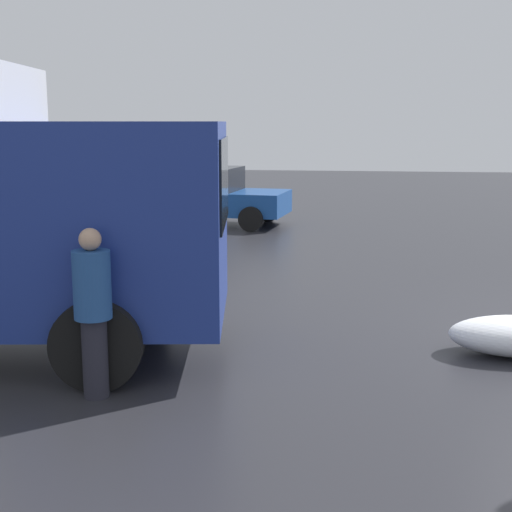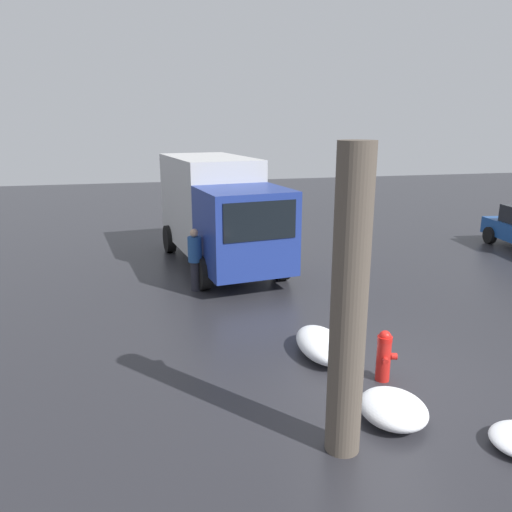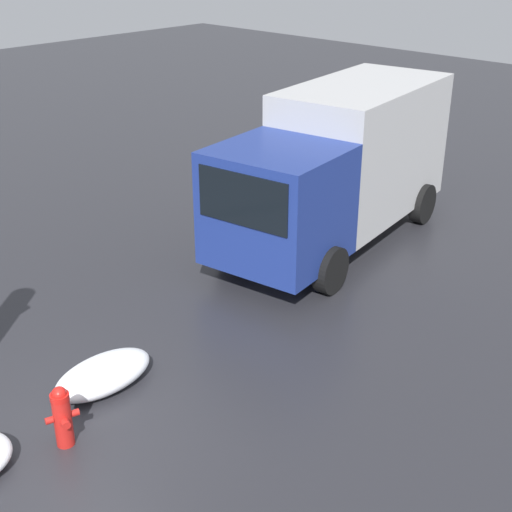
% 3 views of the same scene
% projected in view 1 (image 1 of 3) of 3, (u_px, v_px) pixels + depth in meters
% --- Properties ---
extents(pedestrian, '(0.35, 0.35, 1.63)m').
position_uv_depth(pedestrian, '(93.00, 306.00, 6.64)').
color(pedestrian, '#23232D').
rests_on(pedestrian, ground_plane).
extents(parked_car, '(4.15, 2.33, 1.46)m').
position_uv_depth(parked_car, '(207.00, 196.00, 18.11)').
color(parked_car, '#194793').
rests_on(parked_car, ground_plane).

